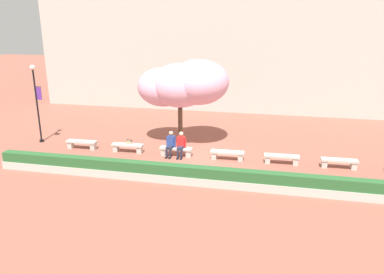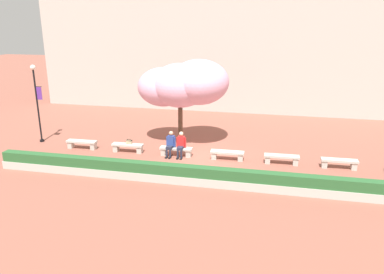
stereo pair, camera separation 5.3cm
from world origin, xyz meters
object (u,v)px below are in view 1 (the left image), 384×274
at_px(stone_bench_far_east, 339,162).
at_px(person_seated_right, 181,144).
at_px(stone_bench_west_end, 82,143).
at_px(stone_bench_center, 176,150).
at_px(stone_bench_east_end, 282,158).
at_px(handbag, 129,142).
at_px(person_seated_left, 170,143).
at_px(lamp_post_with_banner, 36,97).
at_px(stone_bench_near_west, 128,147).
at_px(stone_bench_near_east, 227,154).
at_px(cherry_tree_main, 184,84).

relative_size(stone_bench_far_east, person_seated_right, 1.28).
relative_size(stone_bench_west_end, stone_bench_center, 1.00).
distance_m(stone_bench_east_end, handbag, 7.78).
bearing_deg(person_seated_left, stone_bench_east_end, 0.55).
relative_size(stone_bench_east_end, lamp_post_with_banner, 0.38).
height_order(stone_bench_near_west, handbag, handbag).
height_order(person_seated_right, handbag, person_seated_right).
distance_m(stone_bench_center, lamp_post_with_banner, 8.41).
distance_m(stone_bench_west_end, stone_bench_center, 5.24).
height_order(stone_bench_east_end, person_seated_right, person_seated_right).
distance_m(stone_bench_near_west, lamp_post_with_banner, 5.95).
height_order(stone_bench_west_end, stone_bench_center, same).
distance_m(stone_bench_far_east, person_seated_left, 8.14).
bearing_deg(stone_bench_center, person_seated_left, -169.04).
bearing_deg(stone_bench_far_east, lamp_post_with_banner, 177.77).
relative_size(stone_bench_center, stone_bench_far_east, 1.00).
bearing_deg(stone_bench_near_east, lamp_post_with_banner, 176.68).
relative_size(person_seated_left, handbag, 3.81).
relative_size(stone_bench_west_end, stone_bench_far_east, 1.00).
relative_size(stone_bench_near_east, person_seated_right, 1.28).
bearing_deg(cherry_tree_main, person_seated_left, -95.88).
xyz_separation_m(stone_bench_west_end, stone_bench_near_east, (7.86, 0.00, 0.00)).
xyz_separation_m(stone_bench_center, handbag, (-2.53, 0.02, 0.28)).
bearing_deg(stone_bench_far_east, stone_bench_east_end, 180.00).
height_order(stone_bench_near_east, person_seated_left, person_seated_left).
bearing_deg(stone_bench_east_end, stone_bench_west_end, 180.00).
bearing_deg(stone_bench_near_west, stone_bench_east_end, 0.00).
xyz_separation_m(stone_bench_near_west, stone_bench_near_east, (5.24, 0.00, 0.00)).
bearing_deg(stone_bench_west_end, person_seated_right, -0.56).
distance_m(stone_bench_near_west, stone_bench_east_end, 7.86).
bearing_deg(person_seated_right, stone_bench_west_end, 179.44).
height_order(stone_bench_near_west, stone_bench_east_end, same).
distance_m(stone_bench_west_end, person_seated_right, 5.52).
relative_size(stone_bench_near_west, lamp_post_with_banner, 0.38).
distance_m(stone_bench_east_end, lamp_post_with_banner, 13.52).
xyz_separation_m(stone_bench_near_west, person_seated_left, (2.34, -0.05, 0.40)).
bearing_deg(lamp_post_with_banner, stone_bench_center, -4.39).
bearing_deg(stone_bench_west_end, stone_bench_near_west, 0.00).
bearing_deg(stone_bench_far_east, stone_bench_west_end, 180.00).
relative_size(person_seated_left, person_seated_right, 1.00).
bearing_deg(cherry_tree_main, handbag, -140.96).
height_order(stone_bench_west_end, stone_bench_near_west, same).
bearing_deg(cherry_tree_main, stone_bench_near_east, -37.07).
height_order(stone_bench_center, handbag, handbag).
bearing_deg(stone_bench_near_east, stone_bench_center, 180.00).
bearing_deg(stone_bench_far_east, stone_bench_center, 180.00).
height_order(stone_bench_far_east, lamp_post_with_banner, lamp_post_with_banner).
distance_m(stone_bench_center, person_seated_right, 0.48).
xyz_separation_m(stone_bench_far_east, lamp_post_with_banner, (-15.93, 0.62, 2.30)).
xyz_separation_m(cherry_tree_main, lamp_post_with_banner, (-8.01, -1.40, -0.74)).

